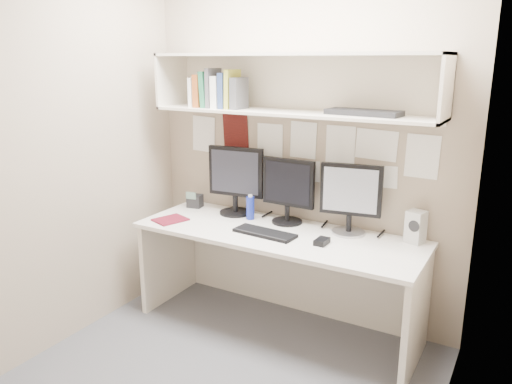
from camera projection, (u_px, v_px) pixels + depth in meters
The scene contains 19 objects.
floor at pixel (228, 374), 3.07m from camera, with size 2.40×2.00×0.01m, color #4D4D53.
wall_back at pixel (301, 142), 3.58m from camera, with size 2.40×0.02×2.60m, color gray.
wall_front at pixel (80, 216), 1.90m from camera, with size 2.40×0.02×2.60m, color gray.
wall_left at pixel (73, 149), 3.31m from camera, with size 0.02×2.00×2.60m, color gray.
wall_right at pixel (456, 197), 2.16m from camera, with size 0.02×2.00×2.60m, color gray.
desk at pixel (277, 280), 3.52m from camera, with size 2.00×0.70×0.73m.
overhead_hutch at pixel (294, 84), 3.35m from camera, with size 2.00×0.38×0.40m.
pinned_papers at pixel (301, 150), 3.58m from camera, with size 1.92×0.01×0.48m, color white, non-canonical shape.
monitor_left at pixel (236, 178), 3.77m from camera, with size 0.44×0.24×0.52m.
monitor_center at pixel (288, 188), 3.56m from camera, with size 0.40×0.22×0.47m.
monitor_right at pixel (351, 196), 3.34m from camera, with size 0.41×0.23×0.48m.
keyboard at pixel (265, 233), 3.37m from camera, with size 0.43×0.15×0.02m, color black.
mouse at pixel (322, 241), 3.20m from camera, with size 0.07×0.12×0.04m, color black.
speaker at pixel (416, 227), 3.20m from camera, with size 0.13×0.13×0.21m.
blue_bottle at pixel (250, 208), 3.68m from camera, with size 0.06×0.06×0.19m.
maroon_notebook at pixel (170, 220), 3.67m from camera, with size 0.18×0.22×0.01m, color maroon.
desk_phone at pixel (195, 201), 3.99m from camera, with size 0.13×0.12×0.13m.
book_stack at pixel (218, 91), 3.55m from camera, with size 0.41×0.17×0.28m.
hutch_tray at pixel (364, 112), 3.11m from camera, with size 0.47×0.18×0.03m, color black.
Camera 1 is at (1.48, -2.24, 1.88)m, focal length 35.00 mm.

